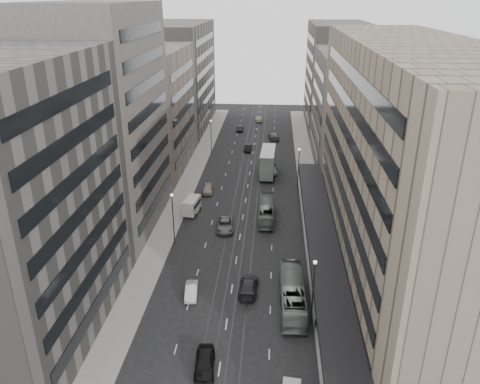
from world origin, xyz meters
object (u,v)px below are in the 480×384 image
(panel_van, at_px, (192,205))
(sedan_0, at_px, (205,363))
(sedan_2, at_px, (225,225))
(pedestrian, at_px, (316,322))
(bus_far, at_px, (266,211))
(double_decker, at_px, (268,162))
(sedan_1, at_px, (191,291))
(bus_near, at_px, (292,294))

(panel_van, height_order, sedan_0, panel_van)
(sedan_2, xyz_separation_m, pedestrian, (12.76, -23.39, 0.17))
(bus_far, height_order, sedan_0, bus_far)
(sedan_2, bearing_deg, double_decker, 70.51)
(panel_van, bearing_deg, pedestrian, -48.71)
(sedan_1, distance_m, sedan_2, 18.28)
(sedan_1, bearing_deg, sedan_0, -80.23)
(bus_near, bearing_deg, bus_far, -82.33)
(bus_far, distance_m, pedestrian, 28.47)
(bus_far, distance_m, sedan_1, 24.22)
(double_decker, xyz_separation_m, sedan_1, (-8.69, -43.09, -2.24))
(bus_far, xyz_separation_m, pedestrian, (6.23, -27.78, -0.50))
(double_decker, height_order, sedan_2, double_decker)
(pedestrian, bearing_deg, panel_van, -86.95)
(panel_van, relative_size, pedestrian, 2.96)
(bus_far, relative_size, panel_van, 2.19)
(bus_far, xyz_separation_m, sedan_2, (-6.54, -4.39, -0.67))
(double_decker, distance_m, sedan_0, 55.69)
(bus_far, distance_m, double_decker, 20.64)
(sedan_0, xyz_separation_m, pedestrian, (11.66, 7.05, 0.10))
(sedan_0, bearing_deg, double_decker, 80.21)
(bus_near, xyz_separation_m, sedan_1, (-12.53, 1.07, -0.98))
(sedan_0, relative_size, sedan_1, 1.18)
(panel_van, distance_m, sedan_1, 23.83)
(bus_far, bearing_deg, double_decker, -89.62)
(bus_far, height_order, panel_van, bus_far)
(bus_far, bearing_deg, sedan_0, 80.90)
(double_decker, bearing_deg, bus_far, -87.31)
(sedan_1, bearing_deg, bus_near, -10.87)
(bus_near, xyz_separation_m, pedestrian, (2.61, -4.20, -0.72))
(bus_near, relative_size, sedan_0, 2.41)
(bus_far, height_order, sedan_1, bus_far)
(sedan_1, bearing_deg, panel_van, 93.46)
(bus_near, distance_m, double_decker, 44.35)
(pedestrian, bearing_deg, bus_far, -107.84)
(bus_far, height_order, double_decker, double_decker)
(double_decker, distance_m, pedestrian, 48.83)
(sedan_2, bearing_deg, bus_far, 28.57)
(panel_van, xyz_separation_m, sedan_1, (3.91, -23.49, -0.87))
(sedan_0, height_order, sedan_1, sedan_0)
(double_decker, height_order, sedan_0, double_decker)
(bus_near, distance_m, sedan_1, 12.61)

